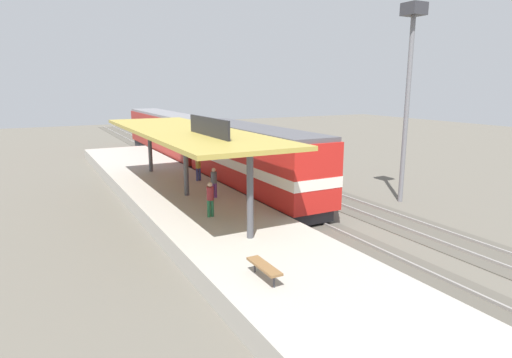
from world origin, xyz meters
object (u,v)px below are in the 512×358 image
platform_bench (264,267)px  person_waiting (210,198)px  person_boarding (214,181)px  person_walking (198,166)px  passenger_carriage_single (169,134)px  locomotive (252,161)px  light_mast (410,63)px

platform_bench → person_waiting: person_waiting is taller
platform_bench → person_waiting: bearing=81.8°
person_waiting → person_boarding: same height
person_walking → person_waiting: bearing=-106.5°
passenger_carriage_single → locomotive: bearing=-90.0°
platform_bench → person_boarding: 10.84m
locomotive → platform_bench: bearing=-115.7°
locomotive → light_mast: (7.80, -5.12, 5.99)m
person_waiting → person_walking: bearing=73.5°
platform_bench → person_walking: size_ratio=0.99×
person_walking → light_mast: bearing=-36.6°
passenger_carriage_single → light_mast: (7.80, -23.12, 6.08)m
locomotive → person_waiting: (-4.96, -5.27, -0.56)m
locomotive → person_boarding: (-3.41, -1.98, -0.56)m
locomotive → passenger_carriage_single: 18.00m
person_waiting → person_boarding: size_ratio=1.00×
locomotive → passenger_carriage_single: bearing=90.0°
passenger_carriage_single → light_mast: bearing=-71.4°
platform_bench → light_mast: light_mast is taller
light_mast → person_boarding: bearing=164.3°
platform_bench → person_walking: bearing=77.4°
person_waiting → person_boarding: (1.55, 3.29, 0.00)m
platform_bench → person_boarding: bearing=76.1°
locomotive → person_waiting: size_ratio=8.44×
locomotive → light_mast: bearing=-33.3°
person_boarding → platform_bench: bearing=-103.9°
light_mast → passenger_carriage_single: bearing=108.6°
person_waiting → person_walking: same height
passenger_carriage_single → person_walking: (-2.63, -15.39, -0.46)m
platform_bench → person_walking: (3.37, 15.10, 0.51)m
passenger_carriage_single → person_walking: bearing=-99.7°
passenger_carriage_single → platform_bench: bearing=-101.1°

